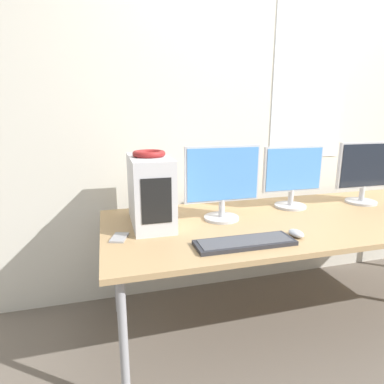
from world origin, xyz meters
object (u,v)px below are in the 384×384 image
object	(u,v)px
monitor_right_far	(365,171)
cell_phone	(119,238)
monitor_main	(222,181)
mouse	(296,233)
headphones	(149,154)
pc_tower	(150,191)
keyboard	(245,242)
monitor_right_near	(293,175)

from	to	relation	value
monitor_right_far	cell_phone	bearing A→B (deg)	-172.16
monitor_main	cell_phone	world-z (taller)	monitor_main
monitor_right_far	mouse	distance (m)	0.96
monitor_main	headphones	bearing A→B (deg)	174.99
monitor_right_far	cell_phone	distance (m)	1.74
pc_tower	mouse	size ratio (longest dim) A/B	4.41
headphones	mouse	xyz separation A→B (m)	(0.70, -0.40, -0.39)
monitor_main	keyboard	distance (m)	0.46
headphones	monitor_right_far	size ratio (longest dim) A/B	0.41
monitor_right_near	cell_phone	size ratio (longest dim) A/B	2.97
keyboard	mouse	size ratio (longest dim) A/B	4.72
monitor_main	cell_phone	size ratio (longest dim) A/B	3.20
monitor_right_far	cell_phone	world-z (taller)	monitor_right_far
monitor_main	cell_phone	xyz separation A→B (m)	(-0.61, -0.15, -0.23)
monitor_main	monitor_right_far	size ratio (longest dim) A/B	1.03
monitor_right_far	keyboard	size ratio (longest dim) A/B	0.90
monitor_right_near	mouse	bearing A→B (deg)	-118.92
monitor_main	keyboard	xyz separation A→B (m)	(-0.03, -0.40, -0.23)
cell_phone	monitor_right_far	bearing A→B (deg)	25.65
headphones	monitor_right_near	bearing A→B (deg)	4.80
pc_tower	mouse	distance (m)	0.83
headphones	keyboard	bearing A→B (deg)	-47.68
monitor_main	mouse	bearing A→B (deg)	-53.07
headphones	monitor_right_near	distance (m)	0.99
pc_tower	monitor_right_near	world-z (taller)	monitor_right_near
monitor_right_near	monitor_right_far	size ratio (longest dim) A/B	0.96
headphones	mouse	bearing A→B (deg)	-30.07
pc_tower	monitor_right_near	xyz separation A→B (m)	(0.97, 0.08, 0.03)
monitor_right_near	cell_phone	bearing A→B (deg)	-166.73
monitor_main	pc_tower	bearing A→B (deg)	175.10
pc_tower	monitor_right_near	size ratio (longest dim) A/B	1.08
monitor_right_near	mouse	world-z (taller)	monitor_right_near
monitor_main	mouse	distance (m)	0.51
pc_tower	monitor_right_far	world-z (taller)	monitor_right_far
monitor_right_near	keyboard	size ratio (longest dim) A/B	0.86
headphones	cell_phone	bearing A→B (deg)	-134.91
monitor_main	monitor_right_far	distance (m)	1.10
headphones	monitor_main	xyz separation A→B (m)	(0.42, -0.04, -0.17)
headphones	mouse	size ratio (longest dim) A/B	1.74
pc_tower	cell_phone	size ratio (longest dim) A/B	3.22
monitor_right_far	mouse	size ratio (longest dim) A/B	4.23
headphones	cell_phone	size ratio (longest dim) A/B	1.27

